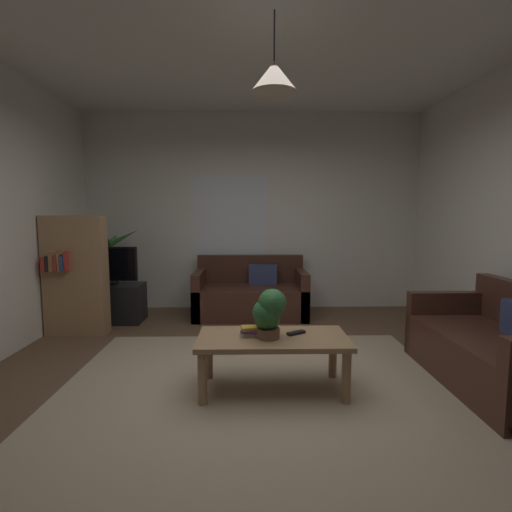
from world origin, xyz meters
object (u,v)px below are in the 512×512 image
object	(u,v)px
coffee_table	(273,345)
tv_stand	(109,303)
book_on_table_0	(250,334)
pendant_lamp	(274,77)
book_on_table_2	(251,328)
book_on_table_1	(251,331)
potted_plant_on_table	(269,313)
couch_under_window	(251,296)
couch_right_side	(497,353)
potted_palm_corner	(108,274)
remote_on_table_0	(296,333)
tv	(106,265)
bookshelf_corner	(75,275)

from	to	relation	value
coffee_table	tv_stand	xyz separation A→B (m)	(-2.04, 2.02, -0.13)
book_on_table_0	tv_stand	size ratio (longest dim) A/B	0.17
pendant_lamp	book_on_table_2	bearing A→B (deg)	176.59
book_on_table_1	potted_plant_on_table	size ratio (longest dim) A/B	0.39
couch_under_window	book_on_table_0	bearing A→B (deg)	-90.40
coffee_table	book_on_table_2	xyz separation A→B (m)	(-0.17, 0.01, 0.14)
coffee_table	book_on_table_2	bearing A→B (deg)	176.59
couch_right_side	potted_palm_corner	world-z (taller)	potted_palm_corner
couch_right_side	coffee_table	world-z (taller)	couch_right_side
couch_under_window	remote_on_table_0	distance (m)	2.28
couch_right_side	tv	world-z (taller)	tv
book_on_table_0	book_on_table_2	size ratio (longest dim) A/B	1.02
remote_on_table_0	tv	distance (m)	2.98
potted_plant_on_table	potted_palm_corner	bearing A→B (deg)	130.28
book_on_table_2	remote_on_table_0	distance (m)	0.37
remote_on_table_0	tv	bearing A→B (deg)	17.83
couch_under_window	potted_palm_corner	bearing A→B (deg)	173.23
coffee_table	tv	world-z (taller)	tv
bookshelf_corner	pendant_lamp	size ratio (longest dim) A/B	2.43
tv_stand	potted_palm_corner	xyz separation A→B (m)	(-0.19, 0.52, 0.31)
book_on_table_2	remote_on_table_0	xyz separation A→B (m)	(0.37, 0.04, -0.06)
couch_under_window	bookshelf_corner	xyz separation A→B (m)	(-2.06, -0.79, 0.43)
coffee_table	book_on_table_0	world-z (taller)	book_on_table_0
coffee_table	pendant_lamp	bearing A→B (deg)	0.00
tv	pendant_lamp	bearing A→B (deg)	-44.40
pendant_lamp	tv	bearing A→B (deg)	135.60
couch_under_window	book_on_table_2	distance (m)	2.30
coffee_table	book_on_table_2	world-z (taller)	book_on_table_2
tv_stand	bookshelf_corner	distance (m)	0.71
bookshelf_corner	potted_plant_on_table	bearing A→B (deg)	-35.39
tv_stand	bookshelf_corner	xyz separation A→B (m)	(-0.19, -0.51, 0.46)
tv	book_on_table_2	bearing A→B (deg)	-46.77
couch_under_window	couch_right_side	distance (m)	3.02
book_on_table_1	tv	world-z (taller)	tv
tv_stand	tv	bearing A→B (deg)	-90.00
potted_palm_corner	tv	bearing A→B (deg)	-70.61
coffee_table	potted_palm_corner	bearing A→B (deg)	131.29
couch_right_side	potted_palm_corner	distance (m)	4.80
book_on_table_1	potted_palm_corner	bearing A→B (deg)	129.18
couch_right_side	book_on_table_2	world-z (taller)	couch_right_side
book_on_table_1	book_on_table_2	distance (m)	0.03
remote_on_table_0	bookshelf_corner	bearing A→B (deg)	27.88
couch_under_window	potted_plant_on_table	bearing A→B (deg)	-86.89
book_on_table_2	coffee_table	bearing A→B (deg)	-3.41
couch_right_side	book_on_table_2	size ratio (longest dim) A/B	10.14
remote_on_table_0	tv	world-z (taller)	tv
tv_stand	bookshelf_corner	bearing A→B (deg)	-109.83
couch_under_window	book_on_table_0	distance (m)	2.28
remote_on_table_0	bookshelf_corner	world-z (taller)	bookshelf_corner
book_on_table_2	potted_plant_on_table	size ratio (longest dim) A/B	0.38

